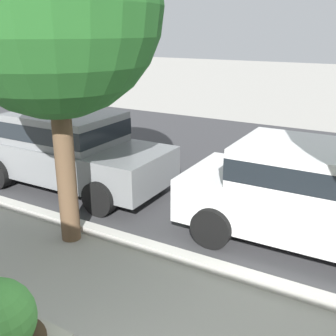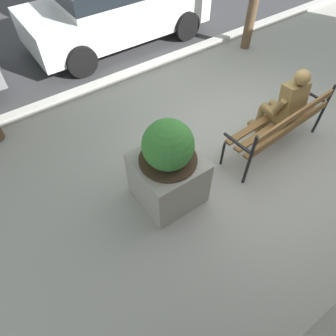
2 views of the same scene
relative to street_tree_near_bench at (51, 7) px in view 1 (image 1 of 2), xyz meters
The scene contains 4 objects.
curb_stone 4.93m from the street_tree_near_bench, ahead, with size 60.00×0.20×0.12m, color #B2AFA8.
street_tree_near_bench is the anchor object (origin of this frame).
parked_car_grey 3.48m from the street_tree_near_bench, 131.61° to the left, with size 4.11×1.94×1.56m.
parked_car_white 4.55m from the street_tree_near_bench, 27.59° to the left, with size 4.11×1.94×1.56m.
Camera 1 is at (0.62, -1.59, 3.17)m, focal length 43.08 mm.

